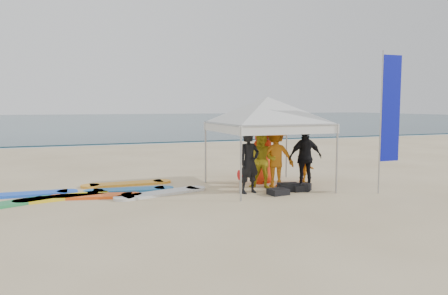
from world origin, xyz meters
name	(u,v)px	position (x,y,z in m)	size (l,w,h in m)	color
ground	(280,208)	(0.00, 0.00, 0.00)	(120.00, 120.00, 0.00)	beige
ocean	(94,120)	(0.00, 60.00, 0.04)	(160.00, 84.00, 0.08)	#0C2633
shoreline_foam	(142,143)	(0.00, 18.20, 0.00)	(160.00, 1.20, 0.01)	silver
person_black_a	(249,162)	(0.05, 1.88, 0.85)	(0.62, 0.41, 1.70)	black
person_yellow	(262,161)	(0.68, 2.37, 0.81)	(0.78, 0.61, 1.61)	gold
person_orange_a	(275,157)	(1.13, 2.46, 0.89)	(1.15, 0.66, 1.78)	#C66811
person_black_b	(305,157)	(1.93, 2.11, 0.88)	(1.03, 0.43, 1.75)	black
person_orange_b	(263,153)	(1.04, 3.11, 0.92)	(0.90, 0.59, 1.84)	#F13815
person_seated	(304,168)	(2.31, 2.83, 0.44)	(0.82, 0.26, 0.89)	orange
canopy_tent	(268,97)	(0.85, 2.43, 2.61)	(3.98, 3.98, 3.00)	#A5A5A8
feather_flag	(390,110)	(3.61, 0.60, 2.26)	(0.64, 0.04, 3.83)	#A5A5A8
marker_pennant	(244,175)	(-0.08, 1.97, 0.49)	(0.28, 0.28, 0.64)	#A5A5A8
gear_pile	(291,188)	(1.19, 1.61, 0.10)	(1.46, 0.81, 0.22)	black
surfboard_spread	(89,193)	(-4.05, 3.17, 0.03)	(5.93, 2.59, 0.07)	orange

